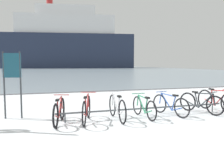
{
  "coord_description": "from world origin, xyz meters",
  "views": [
    {
      "loc": [
        -2.29,
        -4.09,
        1.74
      ],
      "look_at": [
        0.82,
        6.04,
        0.79
      ],
      "focal_mm": 38.43,
      "sensor_mm": 36.0,
      "label": 1
    }
  ],
  "objects_px": {
    "bicycle_5": "(201,103)",
    "info_sign": "(12,73)",
    "bicycle_6": "(216,101)",
    "ferry_ship": "(69,43)",
    "bicycle_4": "(170,105)",
    "bicycle_2": "(117,108)",
    "bicycle_1": "(87,109)",
    "bicycle_0": "(59,111)",
    "bicycle_3": "(144,107)"
  },
  "relations": [
    {
      "from": "bicycle_3",
      "to": "bicycle_5",
      "type": "xyz_separation_m",
      "value": [
        2.18,
        0.07,
        0.02
      ]
    },
    {
      "from": "bicycle_5",
      "to": "bicycle_6",
      "type": "xyz_separation_m",
      "value": [
        0.76,
        0.12,
        0.03
      ]
    },
    {
      "from": "bicycle_0",
      "to": "bicycle_6",
      "type": "relative_size",
      "value": 0.9
    },
    {
      "from": "bicycle_3",
      "to": "bicycle_6",
      "type": "bearing_deg",
      "value": 3.76
    },
    {
      "from": "bicycle_1",
      "to": "bicycle_3",
      "type": "relative_size",
      "value": 1.07
    },
    {
      "from": "bicycle_0",
      "to": "ferry_ship",
      "type": "height_order",
      "value": "ferry_ship"
    },
    {
      "from": "bicycle_0",
      "to": "ferry_ship",
      "type": "distance_m",
      "value": 75.04
    },
    {
      "from": "bicycle_0",
      "to": "bicycle_5",
      "type": "xyz_separation_m",
      "value": [
        4.8,
        0.04,
        -0.0
      ]
    },
    {
      "from": "bicycle_6",
      "to": "info_sign",
      "type": "xyz_separation_m",
      "value": [
        -6.87,
        0.92,
        1.04
      ]
    },
    {
      "from": "bicycle_5",
      "to": "bicycle_3",
      "type": "bearing_deg",
      "value": -178.2
    },
    {
      "from": "bicycle_2",
      "to": "bicycle_5",
      "type": "xyz_separation_m",
      "value": [
        3.07,
        0.07,
        -0.02
      ]
    },
    {
      "from": "bicycle_2",
      "to": "bicycle_6",
      "type": "height_order",
      "value": "bicycle_6"
    },
    {
      "from": "bicycle_6",
      "to": "ferry_ship",
      "type": "distance_m",
      "value": 74.4
    },
    {
      "from": "bicycle_0",
      "to": "bicycle_5",
      "type": "bearing_deg",
      "value": 0.43
    },
    {
      "from": "bicycle_0",
      "to": "bicycle_4",
      "type": "bearing_deg",
      "value": 0.81
    },
    {
      "from": "bicycle_4",
      "to": "bicycle_5",
      "type": "relative_size",
      "value": 0.98
    },
    {
      "from": "info_sign",
      "to": "bicycle_1",
      "type": "bearing_deg",
      "value": -28.73
    },
    {
      "from": "bicycle_2",
      "to": "info_sign",
      "type": "height_order",
      "value": "info_sign"
    },
    {
      "from": "bicycle_3",
      "to": "ferry_ship",
      "type": "relative_size",
      "value": 0.04
    },
    {
      "from": "bicycle_0",
      "to": "bicycle_6",
      "type": "bearing_deg",
      "value": 1.65
    },
    {
      "from": "bicycle_1",
      "to": "bicycle_6",
      "type": "bearing_deg",
      "value": 2.76
    },
    {
      "from": "bicycle_2",
      "to": "bicycle_3",
      "type": "bearing_deg",
      "value": 0.21
    },
    {
      "from": "bicycle_2",
      "to": "bicycle_3",
      "type": "height_order",
      "value": "bicycle_2"
    },
    {
      "from": "info_sign",
      "to": "bicycle_6",
      "type": "bearing_deg",
      "value": -7.61
    },
    {
      "from": "bicycle_0",
      "to": "info_sign",
      "type": "height_order",
      "value": "info_sign"
    },
    {
      "from": "bicycle_4",
      "to": "info_sign",
      "type": "relative_size",
      "value": 0.76
    },
    {
      "from": "bicycle_6",
      "to": "bicycle_1",
      "type": "bearing_deg",
      "value": -177.24
    },
    {
      "from": "bicycle_1",
      "to": "bicycle_4",
      "type": "bearing_deg",
      "value": 2.45
    },
    {
      "from": "bicycle_1",
      "to": "info_sign",
      "type": "relative_size",
      "value": 0.82
    },
    {
      "from": "bicycle_0",
      "to": "bicycle_6",
      "type": "distance_m",
      "value": 5.56
    },
    {
      "from": "bicycle_4",
      "to": "info_sign",
      "type": "bearing_deg",
      "value": 168.22
    },
    {
      "from": "bicycle_4",
      "to": "bicycle_6",
      "type": "bearing_deg",
      "value": 3.21
    },
    {
      "from": "bicycle_1",
      "to": "bicycle_3",
      "type": "xyz_separation_m",
      "value": [
        1.84,
        0.04,
        -0.05
      ]
    },
    {
      "from": "bicycle_4",
      "to": "bicycle_5",
      "type": "height_order",
      "value": "bicycle_5"
    },
    {
      "from": "bicycle_5",
      "to": "bicycle_2",
      "type": "bearing_deg",
      "value": -178.66
    },
    {
      "from": "bicycle_0",
      "to": "bicycle_1",
      "type": "relative_size",
      "value": 0.95
    },
    {
      "from": "bicycle_4",
      "to": "info_sign",
      "type": "xyz_separation_m",
      "value": [
        -4.92,
        1.03,
        1.08
      ]
    },
    {
      "from": "bicycle_6",
      "to": "info_sign",
      "type": "relative_size",
      "value": 0.87
    },
    {
      "from": "bicycle_6",
      "to": "bicycle_4",
      "type": "bearing_deg",
      "value": -176.79
    },
    {
      "from": "bicycle_5",
      "to": "bicycle_6",
      "type": "relative_size",
      "value": 0.9
    },
    {
      "from": "bicycle_2",
      "to": "bicycle_3",
      "type": "relative_size",
      "value": 1.13
    },
    {
      "from": "bicycle_0",
      "to": "info_sign",
      "type": "relative_size",
      "value": 0.78
    },
    {
      "from": "bicycle_0",
      "to": "info_sign",
      "type": "distance_m",
      "value": 2.01
    },
    {
      "from": "bicycle_1",
      "to": "ferry_ship",
      "type": "distance_m",
      "value": 75.01
    },
    {
      "from": "bicycle_2",
      "to": "bicycle_0",
      "type": "bearing_deg",
      "value": 178.82
    },
    {
      "from": "bicycle_1",
      "to": "ferry_ship",
      "type": "relative_size",
      "value": 0.04
    },
    {
      "from": "bicycle_5",
      "to": "info_sign",
      "type": "bearing_deg",
      "value": 170.33
    },
    {
      "from": "bicycle_6",
      "to": "info_sign",
      "type": "distance_m",
      "value": 7.01
    },
    {
      "from": "bicycle_6",
      "to": "ferry_ship",
      "type": "xyz_separation_m",
      "value": [
        3.67,
        73.88,
        7.96
      ]
    },
    {
      "from": "bicycle_4",
      "to": "ferry_ship",
      "type": "xyz_separation_m",
      "value": [
        5.62,
        73.99,
        8.0
      ]
    }
  ]
}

